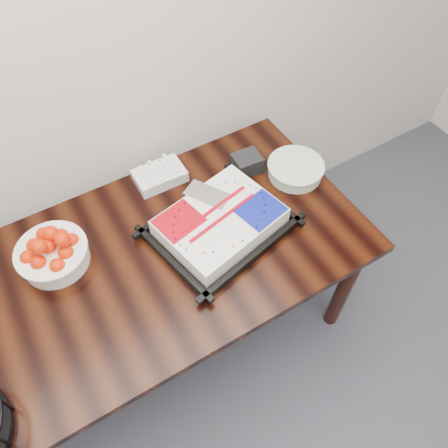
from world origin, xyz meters
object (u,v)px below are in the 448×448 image
table (145,273)px  tangerine_bowl (51,251)px  cake_tray (220,223)px  napkin_box (247,163)px  plate_stack (295,169)px

table → tangerine_bowl: bearing=148.3°
cake_tray → napkin_box: 0.36m
table → plate_stack: plate_stack is taller
table → napkin_box: bearing=18.3°
table → plate_stack: bearing=5.1°
plate_stack → napkin_box: size_ratio=2.11×
plate_stack → cake_tray: bearing=-167.7°
table → cake_tray: (0.34, -0.03, 0.13)m
tangerine_bowl → plate_stack: bearing=-5.4°
napkin_box → tangerine_bowl: bearing=-178.0°
table → tangerine_bowl: tangerine_bowl is taller
tangerine_bowl → napkin_box: tangerine_bowl is taller
napkin_box → cake_tray: bearing=-140.1°
table → tangerine_bowl: 0.36m
table → napkin_box: (0.61, 0.20, 0.13)m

